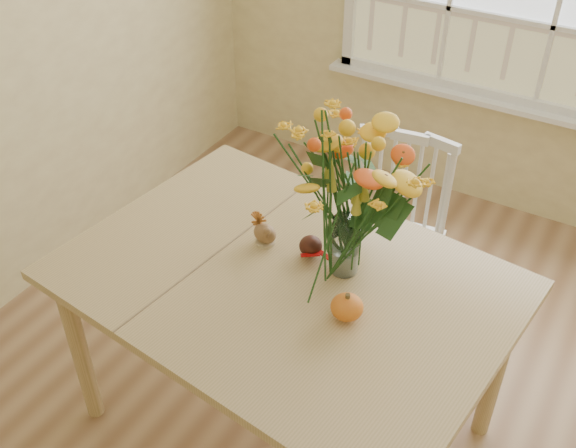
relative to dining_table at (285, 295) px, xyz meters
The scene contains 6 objects.
dining_table is the anchor object (origin of this frame).
windsor_chair 0.87m from the dining_table, 83.70° to the left, with size 0.49×0.47×0.95m.
flower_vase 0.48m from the dining_table, 39.65° to the left, with size 0.47×0.47×0.56m.
pumpkin 0.32m from the dining_table, 14.77° to the right, with size 0.11×0.11×0.08m, color orange.
turkey_figurine 0.24m from the dining_table, 142.79° to the left, with size 0.10×0.08×0.12m.
dark_gourd 0.20m from the dining_table, 81.86° to the left, with size 0.12×0.08×0.08m.
Camera 1 is at (0.51, -1.31, 2.43)m, focal length 42.00 mm.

